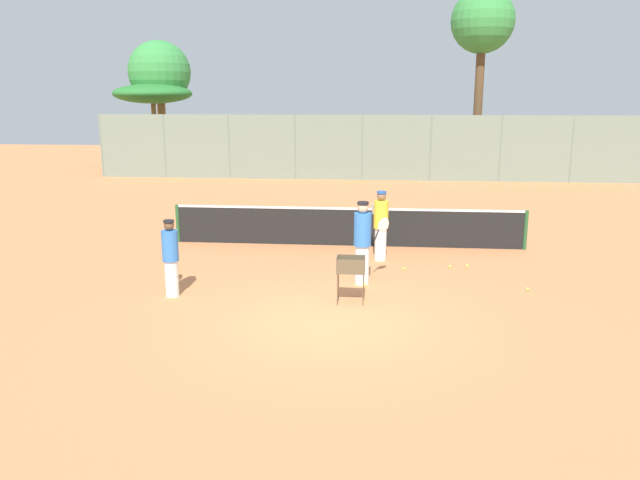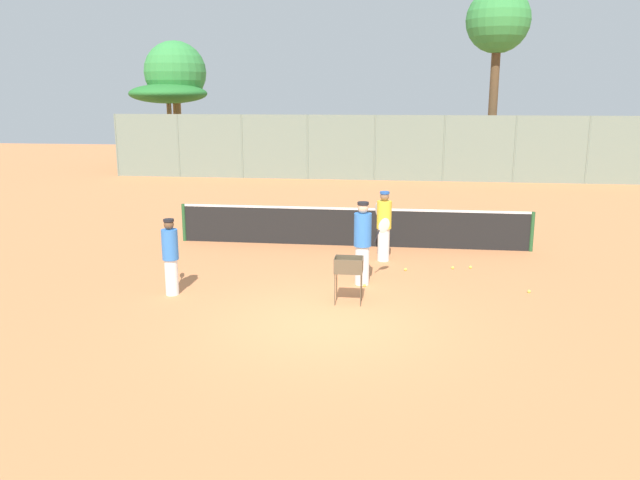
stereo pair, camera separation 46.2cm
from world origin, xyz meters
TOP-DOWN VIEW (x-y plane):
  - ground_plane at (0.00, 0.00)m, footprint 80.00×80.00m
  - tennis_net at (0.00, 6.03)m, footprint 9.70×0.10m
  - back_fence at (0.00, 19.86)m, footprint 26.51×0.08m
  - tree_0 at (-11.75, 24.96)m, footprint 3.53×3.53m
  - tree_1 at (5.92, 23.10)m, footprint 3.22×3.22m
  - tree_2 at (-11.88, 24.02)m, footprint 4.37×4.37m
  - player_white_outfit at (0.52, 2.47)m, footprint 0.81×0.64m
  - player_red_cap at (-3.38, 1.23)m, footprint 0.57×0.78m
  - player_yellow_shirt at (0.91, 4.56)m, footprint 0.47×0.88m
  - ball_cart at (0.32, 1.14)m, footprint 0.56×0.41m
  - tennis_ball_0 at (0.58, 2.27)m, footprint 0.07×0.07m
  - tennis_ball_1 at (1.47, 3.67)m, footprint 0.07×0.07m
  - tennis_ball_2 at (3.02, 4.08)m, footprint 0.07×0.07m
  - tennis_ball_3 at (4.05, 2.29)m, footprint 0.07×0.07m
  - tennis_ball_4 at (2.59, 3.97)m, footprint 0.07×0.07m
  - parked_car at (0.53, 21.97)m, footprint 4.20×1.70m

SIDE VIEW (x-z plane):
  - ground_plane at x=0.00m, z-range 0.00..0.00m
  - tennis_ball_0 at x=0.58m, z-range 0.00..0.07m
  - tennis_ball_1 at x=1.47m, z-range 0.00..0.07m
  - tennis_ball_2 at x=3.02m, z-range 0.00..0.07m
  - tennis_ball_3 at x=4.05m, z-range 0.00..0.07m
  - tennis_ball_4 at x=2.59m, z-range 0.00..0.07m
  - tennis_net at x=0.00m, z-range 0.02..1.09m
  - parked_car at x=0.53m, z-range -0.14..1.46m
  - ball_cart at x=0.32m, z-range 0.24..1.18m
  - player_red_cap at x=-3.38m, z-range 0.03..1.64m
  - player_yellow_shirt at x=0.91m, z-range 0.03..1.79m
  - player_white_outfit at x=0.52m, z-range 0.03..1.87m
  - back_fence at x=0.00m, z-range 0.00..3.15m
  - tree_2 at x=-11.88m, z-range 1.78..6.49m
  - tree_0 at x=-11.75m, z-range 1.73..8.85m
  - tree_1 at x=5.92m, z-range 2.89..12.24m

